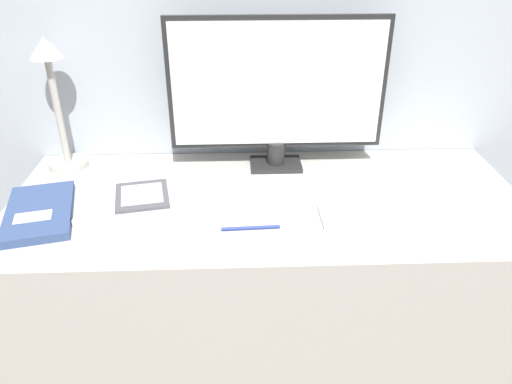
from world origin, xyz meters
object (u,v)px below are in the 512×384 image
notebook (39,212)px  ereader (142,195)px  laptop (144,203)px  desk_lamp (55,94)px  keyboard (372,216)px  monitor (277,90)px  pen (251,228)px

notebook → ereader: bearing=12.2°
laptop → desk_lamp: size_ratio=0.83×
ereader → laptop: bearing=-69.9°
keyboard → laptop: 0.60m
monitor → keyboard: bearing=-54.6°
keyboard → desk_lamp: desk_lamp is taller
ereader → notebook: 0.26m
pen → desk_lamp: bearing=145.7°
keyboard → ereader: ereader is taller
monitor → laptop: size_ratio=1.93×
keyboard → ereader: size_ratio=1.50×
pen → notebook: bearing=171.0°
notebook → keyboard: bearing=-3.0°
laptop → desk_lamp: bearing=137.0°
monitor → notebook: 0.72m
pen → monitor: bearing=76.0°
ereader → notebook: (-0.26, -0.06, -0.01)m
desk_lamp → pen: (0.55, -0.37, -0.23)m
monitor → desk_lamp: size_ratio=1.60×
ereader → notebook: size_ratio=0.58×
laptop → pen: (0.28, -0.12, -0.00)m
monitor → pen: size_ratio=4.31×
monitor → desk_lamp: monitor is taller
desk_lamp → notebook: desk_lamp is taller
ereader → pen: bearing=-26.2°
laptop → pen: size_ratio=2.23×
ereader → keyboard: bearing=-9.5°
desk_lamp → keyboard: bearing=-21.1°
desk_lamp → notebook: size_ratio=1.29×
monitor → ereader: (-0.37, -0.21, -0.22)m
monitor → desk_lamp: (-0.64, 0.02, -0.01)m
keyboard → pen: size_ratio=1.82×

